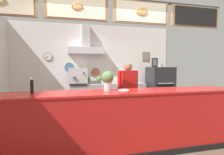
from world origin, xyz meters
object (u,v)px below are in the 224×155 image
at_px(pizza_oven, 160,90).
at_px(potted_oregano, 99,79).
at_px(espresso_machine, 78,76).
at_px(condiment_plate, 124,90).
at_px(pepper_grinder, 32,86).
at_px(potted_rosemary, 132,78).
at_px(basil_vase, 107,80).
at_px(potted_thyme, 110,80).
at_px(shop_worker, 128,92).
at_px(potted_basil, 88,80).

relative_size(pizza_oven, potted_oregano, 6.77).
relative_size(espresso_machine, condiment_plate, 2.82).
height_order(pizza_oven, pepper_grinder, pizza_oven).
distance_m(potted_oregano, pepper_grinder, 2.65).
bearing_deg(espresso_machine, pepper_grinder, -108.78).
xyz_separation_m(potted_rosemary, basil_vase, (-1.25, -2.28, 0.17)).
bearing_deg(pepper_grinder, espresso_machine, 71.22).
xyz_separation_m(pizza_oven, basil_vase, (-2.09, -2.00, 0.52)).
xyz_separation_m(espresso_machine, basil_vase, (0.43, -2.26, 0.07)).
distance_m(pizza_oven, potted_thyme, 1.60).
height_order(shop_worker, basil_vase, shop_worker).
height_order(shop_worker, potted_rosemary, shop_worker).
bearing_deg(potted_basil, condiment_plate, -79.47).
distance_m(shop_worker, potted_basil, 1.48).
xyz_separation_m(potted_thyme, pepper_grinder, (-1.74, -2.30, 0.13)).
bearing_deg(pepper_grinder, potted_rosemary, 42.86).
xyz_separation_m(basil_vase, pepper_grinder, (-1.19, 0.02, -0.07)).
distance_m(espresso_machine, potted_thyme, 0.99).
relative_size(potted_thyme, condiment_plate, 1.01).
distance_m(potted_thyme, potted_basil, 0.70).
xyz_separation_m(shop_worker, basil_vase, (-0.72, -1.07, 0.41)).
xyz_separation_m(potted_rosemary, condiment_plate, (-0.97, -2.31, -0.02)).
xyz_separation_m(potted_thyme, potted_basil, (-0.70, -0.07, 0.01)).
xyz_separation_m(potted_oregano, potted_basil, (-0.35, -0.03, -0.01)).
height_order(pizza_oven, condiment_plate, pizza_oven).
height_order(condiment_plate, pepper_grinder, pepper_grinder).
bearing_deg(potted_oregano, condiment_plate, -88.07).
relative_size(potted_rosemary, pepper_grinder, 1.03).
bearing_deg(basil_vase, pepper_grinder, 178.88).
bearing_deg(espresso_machine, shop_worker, -45.94).
bearing_deg(espresso_machine, condiment_plate, -72.72).
bearing_deg(potted_thyme, potted_rosemary, -2.91).
relative_size(shop_worker, basil_vase, 4.63).
bearing_deg(potted_basil, pizza_oven, -6.41).
bearing_deg(pizza_oven, potted_rosemary, 161.39).
distance_m(potted_thyme, condiment_plate, 2.36).
xyz_separation_m(potted_rosemary, pepper_grinder, (-2.44, -2.26, 0.10)).
bearing_deg(pizza_oven, espresso_machine, 174.11).
distance_m(pizza_oven, shop_worker, 1.66).
xyz_separation_m(pizza_oven, potted_thyme, (-1.54, 0.32, 0.32)).
xyz_separation_m(espresso_machine, condiment_plate, (0.71, -2.28, -0.11)).
relative_size(potted_rosemary, potted_basil, 1.20).
bearing_deg(condiment_plate, basil_vase, 175.27).
relative_size(espresso_machine, potted_basil, 2.58).
distance_m(potted_thyme, pepper_grinder, 2.89).
bearing_deg(potted_rosemary, shop_worker, -113.38).
bearing_deg(shop_worker, potted_basil, -64.16).
height_order(potted_oregano, potted_thyme, potted_oregano).
distance_m(potted_oregano, potted_thyme, 0.35).
bearing_deg(pepper_grinder, pizza_oven, 31.08).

